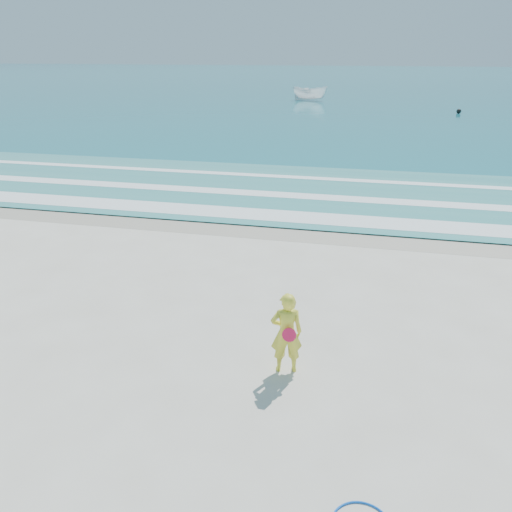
# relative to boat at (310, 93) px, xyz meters

# --- Properties ---
(ground) EXTENTS (400.00, 400.00, 0.00)m
(ground) POSITION_rel_boat_xyz_m (4.50, -56.47, -0.90)
(ground) COLOR silver
(ground) RESTS_ON ground
(wet_sand) EXTENTS (400.00, 2.40, 0.00)m
(wet_sand) POSITION_rel_boat_xyz_m (4.50, -47.47, -0.89)
(wet_sand) COLOR #B2A893
(wet_sand) RESTS_ON ground
(ocean) EXTENTS (400.00, 190.00, 0.04)m
(ocean) POSITION_rel_boat_xyz_m (4.50, 48.53, -0.88)
(ocean) COLOR #19727F
(ocean) RESTS_ON ground
(shallow) EXTENTS (400.00, 10.00, 0.01)m
(shallow) POSITION_rel_boat_xyz_m (4.50, -42.47, -0.85)
(shallow) COLOR #59B7AD
(shallow) RESTS_ON ocean
(foam_near) EXTENTS (400.00, 1.40, 0.01)m
(foam_near) POSITION_rel_boat_xyz_m (4.50, -46.17, -0.84)
(foam_near) COLOR white
(foam_near) RESTS_ON shallow
(foam_mid) EXTENTS (400.00, 0.90, 0.01)m
(foam_mid) POSITION_rel_boat_xyz_m (4.50, -43.27, -0.84)
(foam_mid) COLOR white
(foam_mid) RESTS_ON shallow
(foam_far) EXTENTS (400.00, 0.60, 0.01)m
(foam_far) POSITION_rel_boat_xyz_m (4.50, -39.97, -0.84)
(foam_far) COLOR white
(foam_far) RESTS_ON shallow
(boat) EXTENTS (4.68, 2.55, 1.71)m
(boat) POSITION_rel_boat_xyz_m (0.00, 0.00, 0.00)
(boat) COLOR white
(boat) RESTS_ON ocean
(buoy) EXTENTS (0.45, 0.45, 0.45)m
(buoy) POSITION_rel_boat_xyz_m (15.92, -10.32, -0.63)
(buoy) COLOR black
(buoy) RESTS_ON ocean
(woman) EXTENTS (0.69, 0.54, 1.68)m
(woman) POSITION_rel_boat_xyz_m (6.48, -55.70, -0.05)
(woman) COLOR yellow
(woman) RESTS_ON ground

